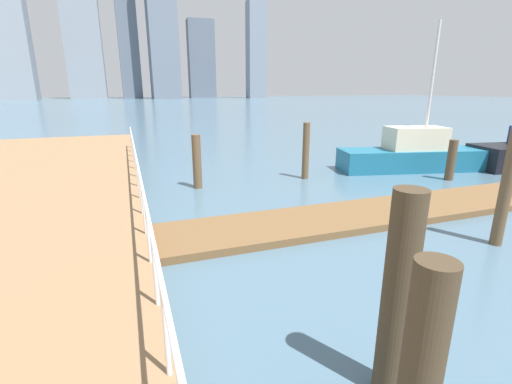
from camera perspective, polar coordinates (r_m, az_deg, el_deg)
The scene contains 15 objects.
ground_plane at distance 16.47m, azimuth -7.68°, elevation 4.19°, with size 300.00×300.00×0.00m, color slate.
floating_dock at distance 10.92m, azimuth 22.35°, elevation -2.57°, with size 14.59×2.00×0.18m, color brown.
boardwalk_railing at distance 5.77m, azimuth -16.52°, elevation -6.39°, with size 0.06×28.98×1.08m.
dock_piling_0 at distance 4.28m, azimuth 21.70°, elevation -15.37°, with size 0.35×0.35×2.42m, color #473826.
dock_piling_1 at distance 3.52m, azimuth 24.56°, elevation -25.92°, with size 0.33×0.33×2.16m, color #473826.
dock_piling_2 at distance 13.87m, azimuth 7.94°, elevation 6.48°, with size 0.26×0.26×2.15m, color brown.
dock_piling_3 at distance 9.39m, azimuth 35.00°, elevation 0.41°, with size 0.25×0.25×2.58m, color brown.
dock_piling_4 at distance 15.45m, azimuth 28.66°, elevation 4.48°, with size 0.32×0.32×1.53m, color brown.
dock_piling_5 at distance 12.57m, azimuth -9.39°, elevation 4.77°, with size 0.30×0.30×1.87m, color brown.
moored_boat_4 at distance 16.92m, azimuth 24.74°, elevation 5.46°, with size 7.29×3.19×5.94m.
skyline_tower_1 at distance 144.38m, azimuth -25.85°, elevation 21.15°, with size 11.56×9.42×39.56m, color #8C939E.
skyline_tower_2 at distance 144.97m, azimuth -19.95°, elevation 24.04°, with size 6.69×6.97×51.12m, color slate.
skyline_tower_3 at distance 137.21m, azimuth -14.89°, elevation 25.55°, with size 9.39×10.78×54.00m, color slate.
skyline_tower_4 at distance 149.38m, azimuth -8.71°, elevation 20.12°, with size 9.88×6.97×28.48m, color slate.
skyline_tower_5 at distance 140.31m, azimuth 0.00°, elevation 21.58°, with size 6.33×6.26×33.45m, color gray.
Camera 1 is at (-3.34, 4.23, 3.36)m, focal length 25.11 mm.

